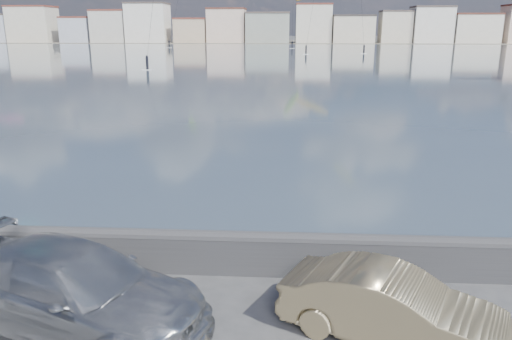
{
  "coord_description": "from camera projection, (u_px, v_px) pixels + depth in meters",
  "views": [
    {
      "loc": [
        1.76,
        -8.02,
        5.65
      ],
      "look_at": [
        1.0,
        4.0,
        2.2
      ],
      "focal_mm": 35.0,
      "sensor_mm": 36.0,
      "label": 1
    }
  ],
  "objects": [
    {
      "name": "ground",
      "position": [
        190.0,
        340.0,
        9.36
      ],
      "size": [
        700.0,
        700.0,
        0.0
      ],
      "primitive_type": "plane",
      "color": "#333335",
      "rests_on": "ground"
    },
    {
      "name": "bay_water",
      "position": [
        279.0,
        57.0,
        97.14
      ],
      "size": [
        500.0,
        177.0,
        0.0
      ],
      "primitive_type": "cube",
      "color": "#364556",
      "rests_on": "ground"
    },
    {
      "name": "far_shore_strip",
      "position": [
        284.0,
        42.0,
        201.23
      ],
      "size": [
        500.0,
        60.0,
        0.0
      ],
      "primitive_type": "cube",
      "color": "#4C473D",
      "rests_on": "ground"
    },
    {
      "name": "seawall",
      "position": [
        210.0,
        250.0,
        11.79
      ],
      "size": [
        400.0,
        0.36,
        1.08
      ],
      "color": "#28282B",
      "rests_on": "ground"
    },
    {
      "name": "far_buildings",
      "position": [
        287.0,
        26.0,
        186.06
      ],
      "size": [
        240.79,
        13.26,
        14.6
      ],
      "color": "#B2B7C6",
      "rests_on": "ground"
    },
    {
      "name": "car_silver",
      "position": [
        74.0,
        289.0,
        9.58
      ],
      "size": [
        6.02,
        4.01,
        1.62
      ],
      "primitive_type": "imported",
      "rotation": [
        0.0,
        0.0,
        1.23
      ],
      "color": "#ACAFB2",
      "rests_on": "ground"
    },
    {
      "name": "car_champagne",
      "position": [
        392.0,
        307.0,
        9.19
      ],
      "size": [
        4.35,
        3.05,
        1.36
      ],
      "primitive_type": "imported",
      "rotation": [
        0.0,
        0.0,
        1.13
      ],
      "color": "tan",
      "rests_on": "ground"
    }
  ]
}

